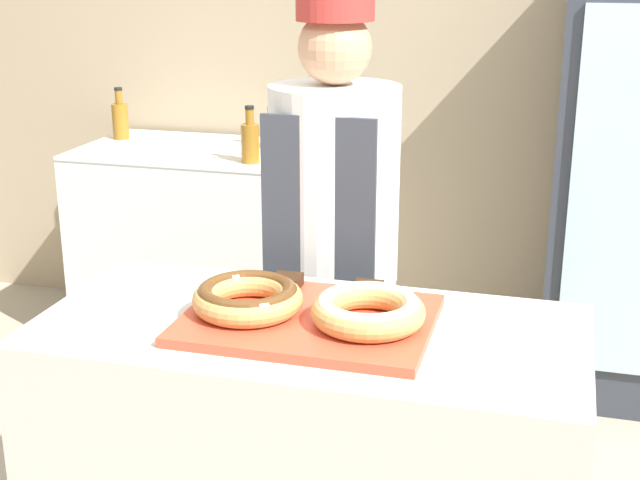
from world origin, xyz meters
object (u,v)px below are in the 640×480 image
Objects in this scene: bottle_green at (275,125)px; bottle_amber at (250,141)px; brownie_back_right at (367,289)px; chest_freezer at (193,243)px; serving_tray at (309,320)px; brownie_back_left at (287,281)px; donut_chocolate_glaze at (248,297)px; donut_light_glaze at (368,309)px; bottle_amber_b at (120,119)px; baker_person at (333,258)px.

bottle_green reaches higher than bottle_amber.
brownie_back_right reaches higher than chest_freezer.
brownie_back_left reaches higher than serving_tray.
bottle_green is at bearing 106.29° from donut_chocolate_glaze.
brownie_back_right is 0.26× the size of bottle_green.
bottle_green reaches higher than serving_tray.
serving_tray is 8.20× the size of brownie_back_left.
bottle_green is 0.29m from bottle_amber.
donut_chocolate_glaze is 1.00× the size of donut_light_glaze.
donut_chocolate_glaze is 0.18m from brownie_back_left.
donut_chocolate_glaze is at bearing -103.11° from brownie_back_left.
chest_freezer is at bearing -14.29° from bottle_amber_b.
brownie_back_left is 0.46m from baker_person.
bottle_green is at bearing 87.36° from bottle_amber.
bottle_amber_b is at bearing 165.71° from chest_freezer.
bottle_green is at bearing 115.46° from brownie_back_right.
donut_light_glaze reaches higher than serving_tray.
donut_light_glaze is 0.31m from brownie_back_left.
donut_light_glaze is at bearing -61.32° from bottle_amber.
bottle_amber is at bearing 109.61° from donut_chocolate_glaze.
bottle_amber_b reaches higher than brownie_back_left.
bottle_amber_b reaches higher than brownie_back_right.
donut_light_glaze is at bearing -35.07° from brownie_back_left.
donut_chocolate_glaze is 2.04m from chest_freezer.
brownie_back_left is 0.30× the size of bottle_amber.
bottle_green is at bearing 115.74° from baker_person.
serving_tray is 0.16m from donut_chocolate_glaze.
baker_person reaches higher than bottle_green.
brownie_back_left is at bearing -58.57° from chest_freezer.
chest_freezer is 0.67m from bottle_amber_b.
bottle_amber_b reaches higher than donut_chocolate_glaze.
chest_freezer is (-0.97, 1.13, -0.39)m from baker_person.
brownie_back_left is at bearing -66.59° from bottle_amber.
donut_light_glaze is 0.96× the size of bottle_green.
bottle_amber reaches higher than brownie_back_right.
donut_light_glaze is 2.01m from bottle_green.
baker_person is 1.83m from bottle_amber_b.
bottle_amber_b is at bearing 128.74° from brownie_back_left.
baker_person reaches higher than brownie_back_left.
bottle_amber_b reaches higher than chest_freezer.
brownie_back_right is 1.58m from bottle_amber.
donut_chocolate_glaze is 1.12× the size of bottle_amber.
baker_person reaches higher than donut_light_glaze.
donut_chocolate_glaze and donut_light_glaze have the same top height.
serving_tray is 1.94m from bottle_green.
baker_person is 6.86× the size of bottle_amber.
serving_tray is 0.61× the size of chest_freezer.
donut_light_glaze is at bearing -76.89° from brownie_back_right.
bottle_amber_b is (-0.77, 0.02, -0.01)m from bottle_green.
bottle_amber_b is (-1.34, 1.67, 0.07)m from brownie_back_left.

